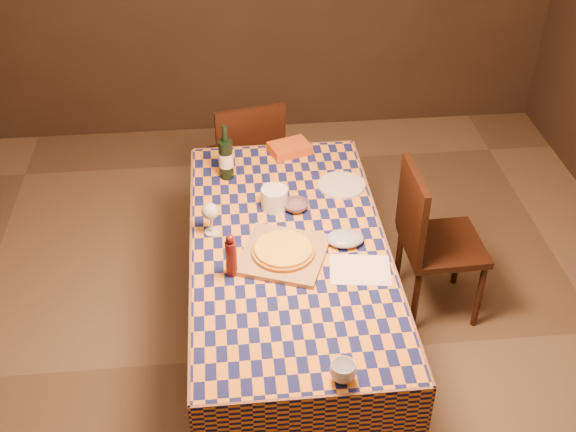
% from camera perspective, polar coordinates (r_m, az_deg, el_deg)
% --- Properties ---
extents(room, '(5.00, 5.10, 2.70)m').
position_cam_1_polar(room, '(3.10, 0.09, 6.13)').
color(room, brown).
rests_on(room, ground).
extents(dining_table, '(0.94, 1.84, 0.77)m').
position_cam_1_polar(dining_table, '(3.48, 0.08, -3.21)').
color(dining_table, brown).
rests_on(dining_table, ground).
extents(cutting_board, '(0.49, 0.49, 0.02)m').
position_cam_1_polar(cutting_board, '(3.36, -0.37, -3.06)').
color(cutting_board, '#A67C4E').
rests_on(cutting_board, dining_table).
extents(pizza, '(0.38, 0.38, 0.03)m').
position_cam_1_polar(pizza, '(3.34, -0.38, -2.71)').
color(pizza, '#A86B1C').
rests_on(pizza, cutting_board).
extents(pepper_mill, '(0.07, 0.07, 0.22)m').
position_cam_1_polar(pepper_mill, '(3.21, -4.52, -3.19)').
color(pepper_mill, '#4B1111').
rests_on(pepper_mill, dining_table).
extents(bowl, '(0.14, 0.14, 0.04)m').
position_cam_1_polar(bowl, '(3.64, 0.62, 0.80)').
color(bowl, '#5F4850').
rests_on(bowl, dining_table).
extents(wine_glass, '(0.08, 0.08, 0.17)m').
position_cam_1_polar(wine_glass, '(3.45, -6.18, 0.28)').
color(wine_glass, silver).
rests_on(wine_glass, dining_table).
extents(wine_bottle, '(0.10, 0.10, 0.31)m').
position_cam_1_polar(wine_bottle, '(3.85, -4.93, 4.56)').
color(wine_bottle, black).
rests_on(wine_bottle, dining_table).
extents(deli_tub, '(0.17, 0.17, 0.11)m').
position_cam_1_polar(deli_tub, '(3.64, -1.08, 1.39)').
color(deli_tub, white).
rests_on(deli_tub, dining_table).
extents(takeout_container, '(0.26, 0.22, 0.05)m').
position_cam_1_polar(takeout_container, '(4.10, 0.12, 5.37)').
color(takeout_container, '#AF4A17').
rests_on(takeout_container, dining_table).
extents(white_plate, '(0.33, 0.33, 0.01)m').
position_cam_1_polar(white_plate, '(3.83, 4.24, 2.45)').
color(white_plate, silver).
rests_on(white_plate, dining_table).
extents(tumbler, '(0.13, 0.13, 0.08)m').
position_cam_1_polar(tumbler, '(2.82, 4.37, -12.17)').
color(tumbler, white).
rests_on(tumbler, dining_table).
extents(flour_patch, '(0.30, 0.25, 0.00)m').
position_cam_1_polar(flour_patch, '(3.30, 5.72, -4.25)').
color(flour_patch, white).
rests_on(flour_patch, dining_table).
extents(flour_bag, '(0.22, 0.20, 0.05)m').
position_cam_1_polar(flour_bag, '(3.43, 4.54, -1.78)').
color(flour_bag, '#93A2BD').
rests_on(flour_bag, dining_table).
extents(chair_far, '(0.49, 0.50, 0.93)m').
position_cam_1_polar(chair_far, '(4.53, -3.22, 4.59)').
color(chair_far, black).
rests_on(chair_far, ground).
extents(chair_right, '(0.44, 0.43, 0.93)m').
position_cam_1_polar(chair_right, '(3.96, 11.12, -1.54)').
color(chair_right, black).
rests_on(chair_right, ground).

